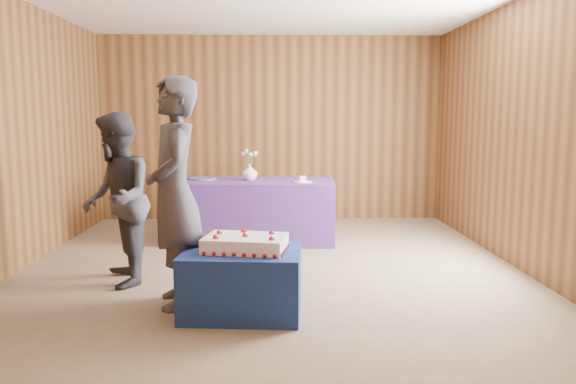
{
  "coord_description": "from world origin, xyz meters",
  "views": [
    {
      "loc": [
        0.03,
        -5.34,
        1.52
      ],
      "look_at": [
        0.18,
        0.1,
        0.79
      ],
      "focal_mm": 35.0,
      "sensor_mm": 36.0,
      "label": 1
    }
  ],
  "objects_px": {
    "sheet_cake": "(245,243)",
    "guest_right": "(117,200)",
    "vase": "(250,172)",
    "guest_left": "(174,193)",
    "serving_table": "(253,210)",
    "cake_table": "(242,282)"
  },
  "relations": [
    {
      "from": "sheet_cake",
      "to": "guest_right",
      "type": "height_order",
      "value": "guest_right"
    },
    {
      "from": "sheet_cake",
      "to": "vase",
      "type": "height_order",
      "value": "vase"
    },
    {
      "from": "guest_left",
      "to": "guest_right",
      "type": "relative_size",
      "value": 1.18
    },
    {
      "from": "vase",
      "to": "guest_right",
      "type": "relative_size",
      "value": 0.13
    },
    {
      "from": "serving_table",
      "to": "sheet_cake",
      "type": "xyz_separation_m",
      "value": [
        0.04,
        -2.61,
        0.18
      ]
    },
    {
      "from": "vase",
      "to": "sheet_cake",
      "type": "bearing_deg",
      "value": -88.46
    },
    {
      "from": "guest_right",
      "to": "sheet_cake",
      "type": "bearing_deg",
      "value": 38.66
    },
    {
      "from": "vase",
      "to": "guest_left",
      "type": "bearing_deg",
      "value": -101.78
    },
    {
      "from": "guest_right",
      "to": "cake_table",
      "type": "bearing_deg",
      "value": 38.27
    },
    {
      "from": "serving_table",
      "to": "guest_right",
      "type": "relative_size",
      "value": 1.28
    },
    {
      "from": "cake_table",
      "to": "vase",
      "type": "distance_m",
      "value": 2.69
    },
    {
      "from": "guest_left",
      "to": "guest_right",
      "type": "bearing_deg",
      "value": -147.26
    },
    {
      "from": "guest_left",
      "to": "vase",
      "type": "bearing_deg",
      "value": 153.91
    },
    {
      "from": "vase",
      "to": "guest_right",
      "type": "xyz_separation_m",
      "value": [
        -1.12,
        -1.84,
        -0.07
      ]
    },
    {
      "from": "serving_table",
      "to": "guest_right",
      "type": "xyz_separation_m",
      "value": [
        -1.15,
        -1.82,
        0.41
      ]
    },
    {
      "from": "cake_table",
      "to": "guest_right",
      "type": "bearing_deg",
      "value": 150.56
    },
    {
      "from": "serving_table",
      "to": "vase",
      "type": "xyz_separation_m",
      "value": [
        -0.03,
        0.01,
        0.47
      ]
    },
    {
      "from": "serving_table",
      "to": "guest_left",
      "type": "bearing_deg",
      "value": -99.02
    },
    {
      "from": "sheet_cake",
      "to": "vase",
      "type": "relative_size",
      "value": 3.55
    },
    {
      "from": "sheet_cake",
      "to": "serving_table",
      "type": "bearing_deg",
      "value": 101.4
    },
    {
      "from": "sheet_cake",
      "to": "guest_right",
      "type": "xyz_separation_m",
      "value": [
        -1.19,
        0.79,
        0.23
      ]
    },
    {
      "from": "serving_table",
      "to": "sheet_cake",
      "type": "relative_size",
      "value": 2.82
    }
  ]
}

